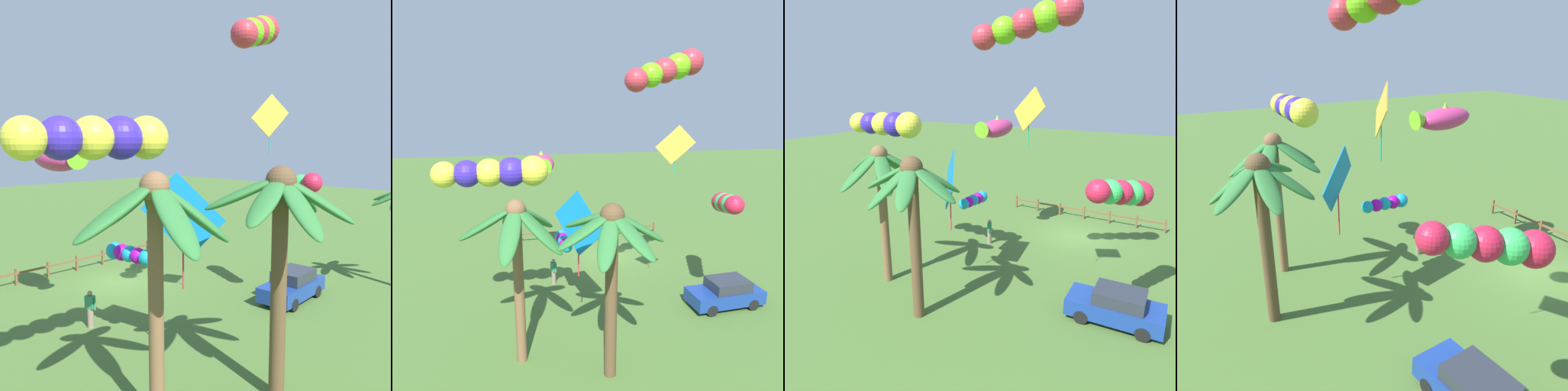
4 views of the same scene
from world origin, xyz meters
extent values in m
plane|color=#476B2D|center=(0.00, 0.00, 0.00)|extent=(120.00, 120.00, 0.00)
ellipsoid|color=#2D7033|center=(-9.95, 10.79, 5.00)|extent=(0.74, 2.02, 1.05)
ellipsoid|color=#2D7033|center=(-9.40, 10.96, 4.92)|extent=(1.49, 1.93, 1.20)
cylinder|color=brown|center=(6.53, 10.54, 3.29)|extent=(0.42, 0.42, 6.58)
ellipsoid|color=#2D7033|center=(7.63, 10.39, 6.03)|extent=(2.45, 1.04, 1.57)
ellipsoid|color=#2D7033|center=(6.78, 11.53, 5.89)|extent=(1.24, 2.33, 1.82)
ellipsoid|color=#2D7033|center=(5.72, 11.11, 5.85)|extent=(2.19, 1.84, 1.89)
ellipsoid|color=#2D7033|center=(5.77, 9.78, 5.98)|extent=(2.15, 2.16, 1.65)
ellipsoid|color=#2D7033|center=(6.69, 9.51, 5.94)|extent=(1.06, 2.36, 1.74)
sphere|color=brown|center=(6.53, 10.54, 6.58)|extent=(0.79, 0.79, 0.79)
cylinder|color=brown|center=(3.15, 12.16, 3.30)|extent=(0.47, 0.47, 6.59)
ellipsoid|color=#2D7033|center=(4.18, 12.37, 6.14)|extent=(2.33, 1.10, 1.39)
ellipsoid|color=#2D7033|center=(3.53, 13.01, 5.96)|extent=(1.45, 2.13, 1.74)
ellipsoid|color=#2D7033|center=(2.67, 13.05, 6.08)|extent=(1.63, 2.24, 1.51)
ellipsoid|color=#2D7033|center=(2.13, 12.15, 6.08)|extent=(2.19, 0.68, 1.52)
ellipsoid|color=#2D7033|center=(2.58, 11.35, 6.04)|extent=(1.78, 2.13, 1.59)
ellipsoid|color=#2D7033|center=(3.86, 11.33, 6.23)|extent=(2.01, 2.19, 1.23)
sphere|color=brown|center=(3.15, 12.16, 6.59)|extent=(0.90, 0.90, 0.90)
cube|color=brown|center=(-5.04, -3.76, 0.47)|extent=(0.12, 0.12, 0.95)
cube|color=brown|center=(-3.19, -3.76, 0.47)|extent=(0.12, 0.12, 0.95)
cube|color=brown|center=(-1.33, -3.76, 0.47)|extent=(0.12, 0.12, 0.95)
cube|color=brown|center=(0.53, -3.76, 0.47)|extent=(0.12, 0.12, 0.95)
cube|color=brown|center=(2.38, -3.76, 0.47)|extent=(0.12, 0.12, 0.95)
cube|color=brown|center=(4.24, -3.76, 0.47)|extent=(0.12, 0.12, 0.95)
cube|color=brown|center=(0.53, -3.76, 0.66)|extent=(11.24, 0.09, 0.11)
cube|color=navy|center=(-4.24, 8.27, 0.60)|extent=(3.97, 1.86, 0.70)
cube|color=#282D38|center=(-4.39, 8.26, 1.23)|extent=(2.09, 1.58, 0.56)
cylinder|color=black|center=(-3.07, 9.10, 0.30)|extent=(0.61, 0.20, 0.60)
cylinder|color=black|center=(-3.00, 7.54, 0.30)|extent=(0.61, 0.20, 0.60)
cylinder|color=black|center=(-5.48, 9.00, 0.30)|extent=(0.61, 0.20, 0.60)
cylinder|color=black|center=(-5.42, 7.44, 0.30)|extent=(0.61, 0.20, 0.60)
cylinder|color=gray|center=(4.36, 3.81, 0.42)|extent=(0.26, 0.26, 0.84)
cube|color=#338956|center=(4.36, 3.81, 1.11)|extent=(0.36, 0.44, 0.54)
sphere|color=#A37556|center=(4.36, 3.81, 1.48)|extent=(0.21, 0.21, 0.21)
cylinder|color=#338956|center=(4.45, 3.60, 1.06)|extent=(0.09, 0.09, 0.52)
cylinder|color=#338956|center=(4.27, 4.02, 1.06)|extent=(0.09, 0.09, 0.52)
cube|color=gold|center=(-0.48, 9.32, 8.77)|extent=(1.60, 0.69, 1.70)
cylinder|color=#18AA82|center=(-0.48, 9.32, 7.79)|extent=(0.04, 0.04, 1.12)
ellipsoid|color=#C73171|center=(4.77, 2.20, 7.09)|extent=(1.60, 3.12, 1.29)
cone|color=#6ECC22|center=(4.81, 3.55, 7.17)|extent=(0.99, 1.05, 1.02)
cone|color=#6ECC22|center=(4.77, 2.20, 7.58)|extent=(0.62, 0.62, 0.61)
cube|color=#0E73C1|center=(3.76, 8.77, 5.31)|extent=(1.87, 2.27, 2.84)
cylinder|color=#DC2B44|center=(3.76, 8.77, 3.66)|extent=(0.06, 0.06, 1.88)
sphere|color=yellow|center=(5.73, 9.29, 7.83)|extent=(1.25, 1.25, 1.25)
sphere|color=#3621B7|center=(6.60, 9.25, 7.82)|extent=(1.20, 1.20, 1.20)
sphere|color=yellow|center=(7.47, 9.21, 7.80)|extent=(1.15, 1.15, 1.15)
sphere|color=#3621B7|center=(8.35, 9.17, 7.79)|extent=(1.10, 1.10, 1.10)
sphere|color=yellow|center=(9.22, 9.13, 7.77)|extent=(1.05, 1.05, 1.05)
sphere|color=red|center=(-4.49, 6.88, 5.38)|extent=(1.07, 1.07, 1.07)
sphere|color=green|center=(-4.22, 7.57, 5.53)|extent=(1.03, 1.03, 1.03)
sphere|color=red|center=(-3.96, 8.25, 5.67)|extent=(0.99, 0.99, 0.99)
sphere|color=green|center=(-3.69, 8.94, 5.82)|extent=(0.94, 0.94, 0.94)
sphere|color=red|center=(-3.43, 9.63, 5.97)|extent=(0.90, 0.90, 0.90)
sphere|color=#C02F3D|center=(-1.45, 8.34, 12.33)|extent=(1.16, 1.16, 1.16)
sphere|color=#6BC516|center=(-0.72, 8.62, 12.11)|extent=(1.11, 1.11, 1.11)
sphere|color=#C02F3D|center=(0.01, 8.91, 11.89)|extent=(1.07, 1.07, 1.07)
sphere|color=#6BC516|center=(0.73, 9.19, 11.67)|extent=(1.02, 1.02, 1.02)
sphere|color=#C02F3D|center=(1.46, 9.48, 11.45)|extent=(0.97, 0.97, 0.97)
sphere|color=#1493C2|center=(4.08, 5.25, 3.51)|extent=(0.68, 0.68, 0.68)
sphere|color=#9F0AB4|center=(4.07, 5.73, 3.53)|extent=(0.65, 0.65, 0.65)
sphere|color=#1493C2|center=(4.07, 6.20, 3.54)|extent=(0.63, 0.63, 0.63)
sphere|color=#9F0AB4|center=(4.06, 6.68, 3.56)|extent=(0.60, 0.60, 0.60)
sphere|color=#1493C2|center=(4.05, 7.15, 3.58)|extent=(0.57, 0.57, 0.57)
camera|label=1|loc=(13.50, 18.66, 7.62)|focal=38.55mm
camera|label=2|loc=(6.73, 24.69, 10.38)|focal=34.67mm
camera|label=3|loc=(-6.48, 23.01, 9.66)|focal=34.46mm
camera|label=4|loc=(-10.19, 15.50, 10.57)|focal=35.74mm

